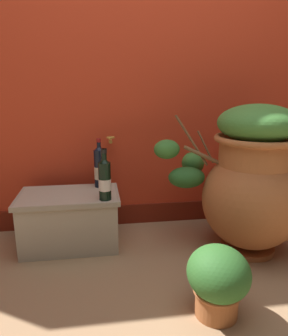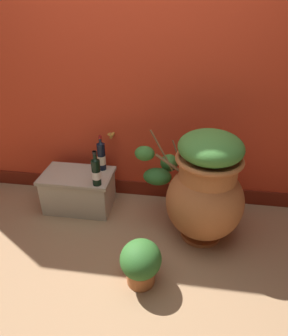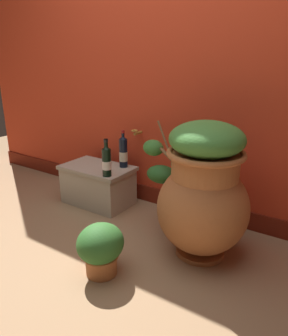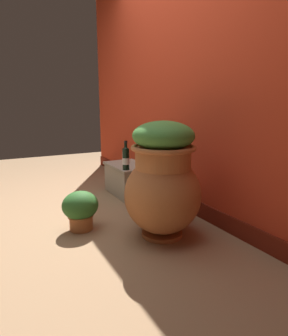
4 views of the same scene
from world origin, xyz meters
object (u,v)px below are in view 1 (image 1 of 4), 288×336
wine_bottle_left (100,167)px  wine_bottle_middle (105,178)px  terracotta_urn (250,182)px  potted_shrub (218,279)px

wine_bottle_left → wine_bottle_middle: wine_bottle_left is taller
terracotta_urn → wine_bottle_middle: terracotta_urn is taller
terracotta_urn → wine_bottle_left: 0.96m
wine_bottle_left → wine_bottle_middle: size_ratio=1.07×
terracotta_urn → potted_shrub: terracotta_urn is taller
potted_shrub → wine_bottle_left: bearing=119.1°
wine_bottle_left → wine_bottle_middle: 0.26m
wine_bottle_middle → potted_shrub: wine_bottle_middle is taller
terracotta_urn → potted_shrub: (-0.40, -0.54, -0.26)m
terracotta_urn → wine_bottle_left: terracotta_urn is taller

